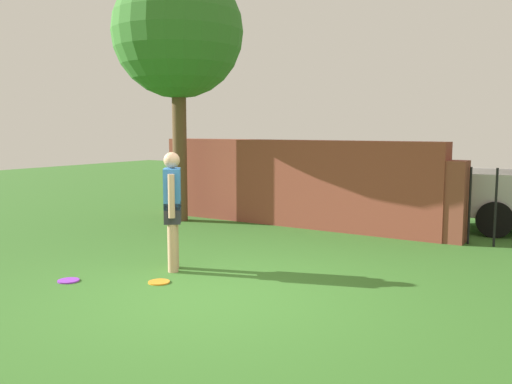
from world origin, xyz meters
TOP-DOWN VIEW (x-y plane):
  - ground_plane at (0.00, 0.00)m, footprint 40.00×40.00m
  - brick_wall at (-1.50, 4.64)m, footprint 6.02×0.50m
  - tree at (-3.76, 3.86)m, footprint 2.67×2.67m
  - person at (-1.19, 0.68)m, footprint 0.40×0.44m
  - frisbee_purple at (-1.94, -0.48)m, footprint 0.27×0.27m
  - frisbee_orange at (-0.92, 0.09)m, footprint 0.27×0.27m

SIDE VIEW (x-z plane):
  - ground_plane at x=0.00m, z-range 0.00..0.00m
  - frisbee_purple at x=-1.94m, z-range 0.00..0.02m
  - frisbee_orange at x=-0.92m, z-range 0.00..0.02m
  - brick_wall at x=-1.50m, z-range 0.00..1.71m
  - person at x=-1.19m, z-range 0.09..1.71m
  - tree at x=-3.76m, z-range 1.24..6.47m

